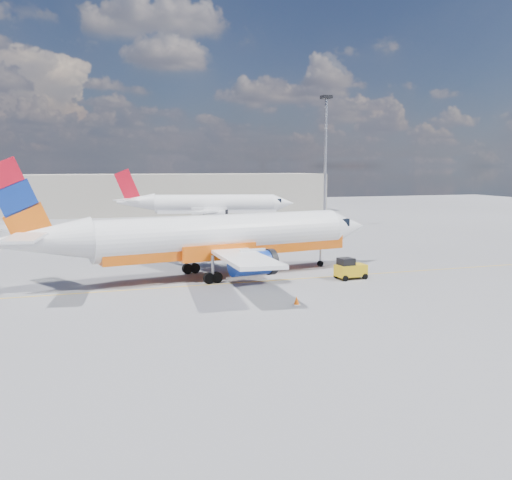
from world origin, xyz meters
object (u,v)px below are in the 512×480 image
object	(u,v)px
second_jet	(209,205)
gse_tug	(350,269)
main_jet	(211,238)
traffic_cone	(297,301)

from	to	relation	value
second_jet	gse_tug	bearing A→B (deg)	-76.41
main_jet	traffic_cone	xyz separation A→B (m)	(3.20, -11.60, -3.16)
gse_tug	traffic_cone	size ratio (longest dim) A/B	4.33
main_jet	traffic_cone	size ratio (longest dim) A/B	54.93
traffic_cone	second_jet	bearing A→B (deg)	82.31
second_jet	main_jet	bearing A→B (deg)	-89.65
second_jet	traffic_cone	distance (m)	59.12
traffic_cone	gse_tug	bearing A→B (deg)	42.19
second_jet	gse_tug	world-z (taller)	second_jet
gse_tug	second_jet	bearing A→B (deg)	83.99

